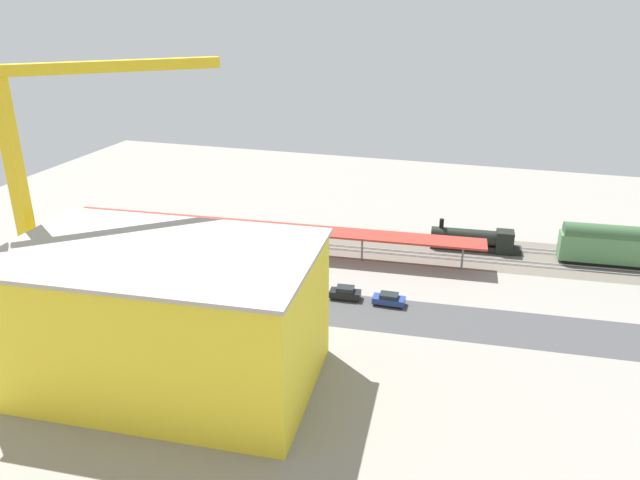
{
  "coord_description": "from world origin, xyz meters",
  "views": [
    {
      "loc": [
        -24.16,
        69.13,
        37.35
      ],
      "look_at": [
        -3.49,
        -0.23,
        8.22
      ],
      "focal_mm": 33.89,
      "sensor_mm": 36.0,
      "label": 1
    }
  ],
  "objects_px": {
    "parked_car_4": "(221,278)",
    "traffic_light": "(237,286)",
    "passenger_coach": "(621,245)",
    "box_truck_1": "(200,296)",
    "parked_car_2": "(307,288)",
    "construction_building": "(165,319)",
    "parked_car_1": "(345,293)",
    "parked_car_5": "(180,271)",
    "tower_crane": "(44,177)",
    "platform_canopy_near": "(268,227)",
    "parked_car_0": "(389,300)",
    "locomotive": "(477,240)",
    "street_tree_2": "(170,263)",
    "street_tree_1": "(90,257)",
    "box_truck_0": "(244,305)",
    "street_tree_0": "(87,269)",
    "parked_car_3": "(259,284)"
  },
  "relations": [
    {
      "from": "passenger_coach",
      "to": "street_tree_1",
      "type": "height_order",
      "value": "street_tree_1"
    },
    {
      "from": "construction_building",
      "to": "parked_car_3",
      "type": "bearing_deg",
      "value": -96.07
    },
    {
      "from": "parked_car_1",
      "to": "box_truck_1",
      "type": "bearing_deg",
      "value": 23.35
    },
    {
      "from": "passenger_coach",
      "to": "box_truck_1",
      "type": "bearing_deg",
      "value": 28.79
    },
    {
      "from": "passenger_coach",
      "to": "parked_car_5",
      "type": "bearing_deg",
      "value": 20.05
    },
    {
      "from": "parked_car_0",
      "to": "box_truck_0",
      "type": "distance_m",
      "value": 18.8
    },
    {
      "from": "parked_car_4",
      "to": "box_truck_1",
      "type": "relative_size",
      "value": 0.55
    },
    {
      "from": "parked_car_2",
      "to": "box_truck_0",
      "type": "xyz_separation_m",
      "value": [
        5.62,
        8.5,
        0.89
      ]
    },
    {
      "from": "parked_car_4",
      "to": "traffic_light",
      "type": "distance_m",
      "value": 10.68
    },
    {
      "from": "tower_crane",
      "to": "parked_car_0",
      "type": "bearing_deg",
      "value": -153.96
    },
    {
      "from": "box_truck_1",
      "to": "street_tree_0",
      "type": "distance_m",
      "value": 15.76
    },
    {
      "from": "parked_car_3",
      "to": "street_tree_1",
      "type": "bearing_deg",
      "value": 18.91
    },
    {
      "from": "parked_car_0",
      "to": "parked_car_1",
      "type": "relative_size",
      "value": 1.0
    },
    {
      "from": "tower_crane",
      "to": "traffic_light",
      "type": "xyz_separation_m",
      "value": [
        -17.93,
        -9.2,
        -15.01
      ]
    },
    {
      "from": "parked_car_5",
      "to": "tower_crane",
      "type": "bearing_deg",
      "value": 73.03
    },
    {
      "from": "street_tree_0",
      "to": "parked_car_5",
      "type": "bearing_deg",
      "value": -133.24
    },
    {
      "from": "parked_car_4",
      "to": "tower_crane",
      "type": "distance_m",
      "value": 27.8
    },
    {
      "from": "box_truck_1",
      "to": "locomotive",
      "type": "bearing_deg",
      "value": -138.32
    },
    {
      "from": "parked_car_0",
      "to": "box_truck_1",
      "type": "height_order",
      "value": "box_truck_1"
    },
    {
      "from": "parked_car_5",
      "to": "passenger_coach",
      "type": "bearing_deg",
      "value": -159.95
    },
    {
      "from": "box_truck_0",
      "to": "box_truck_1",
      "type": "xyz_separation_m",
      "value": [
        6.54,
        -0.83,
        -0.08
      ]
    },
    {
      "from": "traffic_light",
      "to": "parked_car_2",
      "type": "bearing_deg",
      "value": -127.74
    },
    {
      "from": "parked_car_2",
      "to": "construction_building",
      "type": "relative_size",
      "value": 0.16
    },
    {
      "from": "parked_car_2",
      "to": "construction_building",
      "type": "height_order",
      "value": "construction_building"
    },
    {
      "from": "tower_crane",
      "to": "parked_car_2",
      "type": "bearing_deg",
      "value": -144.23
    },
    {
      "from": "platform_canopy_near",
      "to": "traffic_light",
      "type": "height_order",
      "value": "traffic_light"
    },
    {
      "from": "locomotive",
      "to": "tower_crane",
      "type": "relative_size",
      "value": 0.45
    },
    {
      "from": "locomotive",
      "to": "street_tree_2",
      "type": "xyz_separation_m",
      "value": [
        36.74,
        30.22,
        4.35
      ]
    },
    {
      "from": "street_tree_0",
      "to": "street_tree_2",
      "type": "xyz_separation_m",
      "value": [
        -12.01,
        -1.04,
        1.99
      ]
    },
    {
      "from": "parked_car_2",
      "to": "tower_crane",
      "type": "bearing_deg",
      "value": 35.77
    },
    {
      "from": "parked_car_0",
      "to": "construction_building",
      "type": "relative_size",
      "value": 0.14
    },
    {
      "from": "passenger_coach",
      "to": "street_tree_0",
      "type": "bearing_deg",
      "value": 24.25
    },
    {
      "from": "parked_car_2",
      "to": "box_truck_0",
      "type": "bearing_deg",
      "value": 56.53
    },
    {
      "from": "construction_building",
      "to": "street_tree_2",
      "type": "bearing_deg",
      "value": -65.64
    },
    {
      "from": "parked_car_1",
      "to": "tower_crane",
      "type": "relative_size",
      "value": 0.13
    },
    {
      "from": "parked_car_4",
      "to": "box_truck_0",
      "type": "relative_size",
      "value": 0.54
    },
    {
      "from": "parked_car_1",
      "to": "parked_car_2",
      "type": "relative_size",
      "value": 0.86
    },
    {
      "from": "platform_canopy_near",
      "to": "parked_car_1",
      "type": "relative_size",
      "value": 15.71
    },
    {
      "from": "parked_car_1",
      "to": "traffic_light",
      "type": "height_order",
      "value": "traffic_light"
    },
    {
      "from": "parked_car_0",
      "to": "street_tree_2",
      "type": "distance_m",
      "value": 28.53
    },
    {
      "from": "passenger_coach",
      "to": "parked_car_1",
      "type": "height_order",
      "value": "passenger_coach"
    },
    {
      "from": "parked_car_3",
      "to": "parked_car_4",
      "type": "relative_size",
      "value": 0.95
    },
    {
      "from": "parked_car_4",
      "to": "parked_car_5",
      "type": "height_order",
      "value": "parked_car_5"
    },
    {
      "from": "parked_car_3",
      "to": "traffic_light",
      "type": "relative_size",
      "value": 0.75
    },
    {
      "from": "construction_building",
      "to": "street_tree_2",
      "type": "xyz_separation_m",
      "value": [
        7.93,
        -14.83,
        -1.16
      ]
    },
    {
      "from": "parked_car_2",
      "to": "street_tree_1",
      "type": "relative_size",
      "value": 0.65
    },
    {
      "from": "locomotive",
      "to": "street_tree_2",
      "type": "relative_size",
      "value": 1.53
    },
    {
      "from": "locomotive",
      "to": "parked_car_4",
      "type": "height_order",
      "value": "locomotive"
    },
    {
      "from": "tower_crane",
      "to": "street_tree_2",
      "type": "bearing_deg",
      "value": -133.32
    },
    {
      "from": "parked_car_0",
      "to": "street_tree_0",
      "type": "height_order",
      "value": "street_tree_0"
    }
  ]
}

